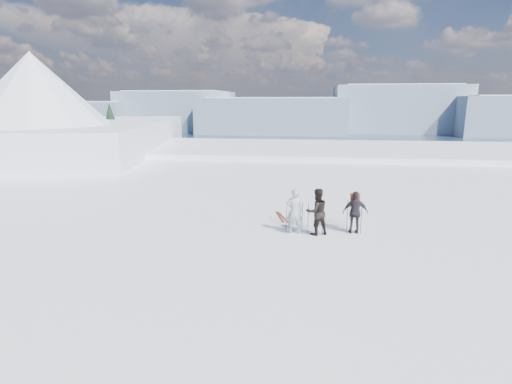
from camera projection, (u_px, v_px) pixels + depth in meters
lake_basin at (308, 211)px, 43.52m from camera, size 820.00×820.00×71.62m
far_mountain_range at (335, 112)px, 450.66m from camera, size 770.00×110.00×53.00m
near_ridge at (74, 179)px, 45.54m from camera, size 31.37×35.68×25.62m
skier_grey at (295, 211)px, 15.85m from camera, size 0.72×0.51×1.84m
skier_dark at (317, 212)px, 15.70m from camera, size 1.12×1.02×1.87m
skier_pack at (355, 213)px, 15.87m from camera, size 1.02×0.45×1.72m
backpack at (356, 184)px, 15.86m from camera, size 0.37×0.22×0.53m
ski_poles at (322, 219)px, 15.78m from camera, size 2.98×0.39×1.37m
skis_loose at (281, 217)px, 18.25m from camera, size 0.72×1.67×0.03m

